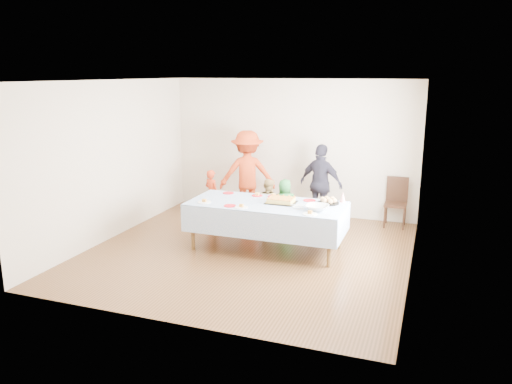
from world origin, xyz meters
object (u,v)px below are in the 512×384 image
at_px(adult_left, 247,174).
at_px(birthday_cake, 281,201).
at_px(dining_chair, 396,199).
at_px(party_table, 267,206).

bearing_deg(adult_left, birthday_cake, 105.33).
xyz_separation_m(dining_chair, adult_left, (-2.86, -0.31, 0.35)).
xyz_separation_m(birthday_cake, adult_left, (-1.21, 1.67, 0.04)).
height_order(party_table, dining_chair, dining_chair).
bearing_deg(party_table, dining_chair, 47.76).
bearing_deg(dining_chair, birthday_cake, -129.35).
distance_m(party_table, dining_chair, 2.79).
height_order(party_table, birthday_cake, birthday_cake).
distance_m(birthday_cake, dining_chair, 2.59).
xyz_separation_m(party_table, dining_chair, (1.87, 2.06, -0.21)).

